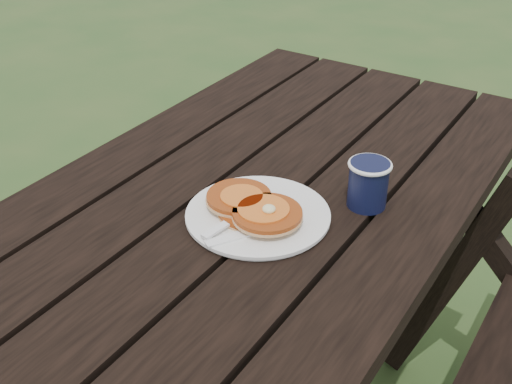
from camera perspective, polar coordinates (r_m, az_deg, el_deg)
The scene contains 5 objects.
plate at distance 1.14m, azimuth 0.17°, elevation -2.11°, with size 0.25×0.25×0.01m, color white.
pancake_stack at distance 1.13m, azimuth -0.21°, elevation -1.40°, with size 0.19×0.14×0.04m.
knife at distance 1.09m, azimuth -0.10°, elevation -3.48°, with size 0.02×0.18×0.01m, color white.
fork at distance 1.10m, azimuth -2.63°, elevation -2.81°, with size 0.03×0.16×0.01m, color white, non-canonical shape.
coffee_cup at distance 1.17m, azimuth 9.96°, elevation 0.96°, with size 0.08×0.08×0.09m.
Camera 1 is at (0.57, -0.68, 1.40)m, focal length 45.00 mm.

